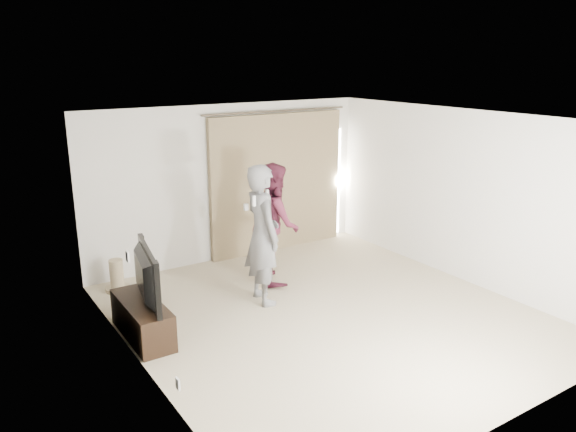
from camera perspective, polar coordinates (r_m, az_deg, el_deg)
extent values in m
plane|color=tan|center=(7.63, 4.04, -9.99)|extent=(5.50, 5.50, 0.00)
cube|color=silver|center=(9.42, -5.95, 3.39)|extent=(5.00, 0.04, 2.60)
cube|color=silver|center=(6.04, -15.03, -4.24)|extent=(0.04, 5.50, 2.60)
cube|color=silver|center=(6.44, -15.98, -4.00)|extent=(0.02, 0.08, 0.12)
cube|color=silver|center=(5.71, -11.13, -16.39)|extent=(0.02, 0.08, 0.12)
cube|color=white|center=(6.90, 4.47, 9.82)|extent=(5.00, 5.50, 0.01)
cube|color=#97855C|center=(9.82, -1.07, 3.38)|extent=(2.60, 0.10, 2.40)
cylinder|color=brown|center=(9.62, -1.11, 10.61)|extent=(2.80, 0.03, 0.03)
cube|color=white|center=(10.65, 5.04, 3.48)|extent=(0.08, 0.04, 2.00)
cube|color=black|center=(7.19, -14.58, -10.15)|extent=(0.42, 1.20, 0.46)
imported|color=black|center=(6.96, -14.90, -5.89)|extent=(0.37, 1.20, 0.69)
cylinder|color=tan|center=(8.71, -16.89, -7.08)|extent=(0.36, 0.36, 0.06)
cylinder|color=tan|center=(8.62, -17.02, -5.60)|extent=(0.20, 0.20, 0.42)
imported|color=slate|center=(7.69, -2.62, -1.90)|extent=(0.55, 0.76, 1.96)
cube|color=silver|center=(7.37, -3.48, 1.53)|extent=(0.04, 0.04, 0.14)
cube|color=silver|center=(7.59, -4.29, 0.92)|extent=(0.05, 0.05, 0.09)
imported|color=#551C2F|center=(8.45, -1.40, -0.70)|extent=(0.94, 1.06, 1.83)
cube|color=silver|center=(8.15, -2.13, 2.22)|extent=(0.04, 0.04, 0.14)
cube|color=silver|center=(8.36, -2.90, 1.71)|extent=(0.05, 0.05, 0.09)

